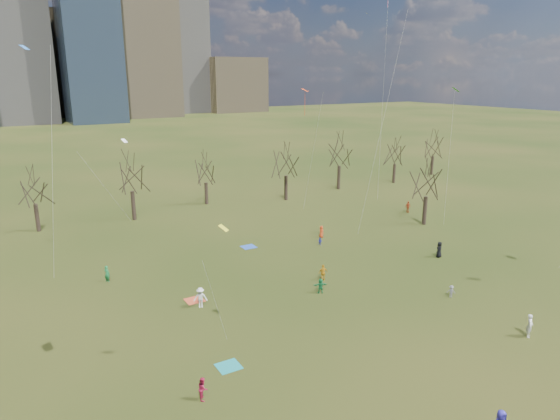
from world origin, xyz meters
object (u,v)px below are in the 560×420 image
blanket_crimson (195,300)px  person_1 (530,326)px  person_2 (203,388)px  blanket_navy (249,247)px  person_4 (323,273)px  blanket_teal (229,366)px

blanket_crimson → person_1: 27.54m
person_2 → person_1: bearing=-84.2°
blanket_navy → person_4: bearing=-81.7°
person_2 → person_4: person_4 is taller
blanket_teal → person_2: 3.82m
blanket_teal → person_4: person_4 is taller
blanket_teal → person_2: person_2 is taller
blanket_crimson → person_2: (-4.63, -13.53, 0.73)m
person_1 → person_4: bearing=80.2°
blanket_teal → person_4: bearing=32.0°
blanket_navy → person_4: person_4 is taller
blanket_navy → person_2: size_ratio=1.07×
blanket_teal → person_2: size_ratio=1.07×
blanket_crimson → person_4: bearing=-10.0°
person_2 → blanket_crimson: bearing=-0.4°
blanket_crimson → person_2: person_2 is taller
blanket_teal → blanket_crimson: bearing=80.9°
blanket_navy → person_1: person_1 is taller
blanket_crimson → blanket_navy: bearing=44.0°
person_4 → person_1: bearing=122.3°
blanket_navy → blanket_crimson: (-10.65, -10.27, 0.00)m
blanket_navy → blanket_crimson: 14.80m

